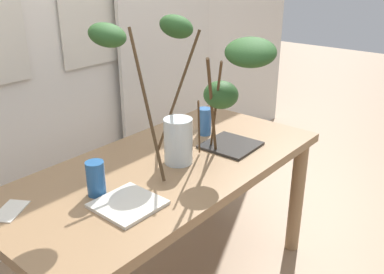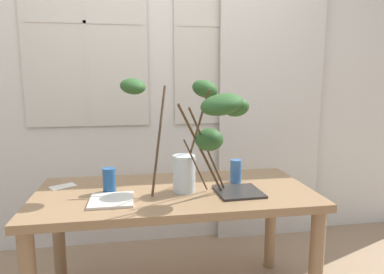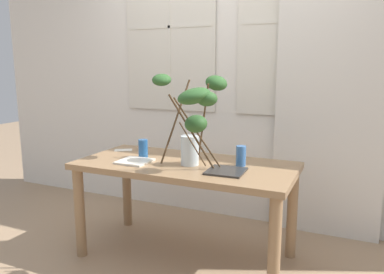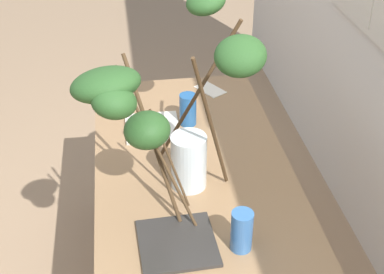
{
  "view_description": "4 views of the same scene",
  "coord_description": "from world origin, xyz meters",
  "px_view_note": "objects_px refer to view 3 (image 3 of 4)",
  "views": [
    {
      "loc": [
        -1.23,
        -1.19,
        1.57
      ],
      "look_at": [
        0.08,
        -0.09,
        0.86
      ],
      "focal_mm": 39.41,
      "sensor_mm": 36.0,
      "label": 1
    },
    {
      "loc": [
        -0.22,
        -1.88,
        1.36
      ],
      "look_at": [
        0.1,
        0.02,
        1.03
      ],
      "focal_mm": 31.93,
      "sensor_mm": 36.0,
      "label": 2
    },
    {
      "loc": [
        1.13,
        -2.43,
        1.42
      ],
      "look_at": [
        0.09,
        -0.09,
        0.94
      ],
      "focal_mm": 35.5,
      "sensor_mm": 36.0,
      "label": 3
    },
    {
      "loc": [
        1.61,
        -0.24,
        1.99
      ],
      "look_at": [
        0.08,
        -0.02,
        0.96
      ],
      "focal_mm": 51.14,
      "sensor_mm": 36.0,
      "label": 4
    }
  ],
  "objects_px": {
    "dining_table": "(185,177)",
    "drinking_glass_blue_right": "(241,156)",
    "plate_square_right": "(226,171)",
    "drinking_glass_blue_left": "(143,149)",
    "plate_square_left": "(135,161)",
    "vase_with_branches": "(194,113)"
  },
  "relations": [
    {
      "from": "dining_table",
      "to": "drinking_glass_blue_right",
      "type": "relative_size",
      "value": 11.04
    },
    {
      "from": "plate_square_left",
      "to": "plate_square_right",
      "type": "height_order",
      "value": "plate_square_left"
    },
    {
      "from": "vase_with_branches",
      "to": "drinking_glass_blue_right",
      "type": "distance_m",
      "value": 0.46
    },
    {
      "from": "drinking_glass_blue_right",
      "to": "plate_square_left",
      "type": "xyz_separation_m",
      "value": [
        -0.74,
        -0.22,
        -0.06
      ]
    },
    {
      "from": "dining_table",
      "to": "drinking_glass_blue_left",
      "type": "relative_size",
      "value": 11.29
    },
    {
      "from": "drinking_glass_blue_left",
      "to": "plate_square_left",
      "type": "xyz_separation_m",
      "value": [
        0.02,
        -0.16,
        -0.06
      ]
    },
    {
      "from": "drinking_glass_blue_left",
      "to": "dining_table",
      "type": "bearing_deg",
      "value": -3.51
    },
    {
      "from": "dining_table",
      "to": "drinking_glass_blue_right",
      "type": "xyz_separation_m",
      "value": [
        0.39,
        0.09,
        0.18
      ]
    },
    {
      "from": "dining_table",
      "to": "vase_with_branches",
      "type": "bearing_deg",
      "value": -43.64
    },
    {
      "from": "dining_table",
      "to": "plate_square_right",
      "type": "xyz_separation_m",
      "value": [
        0.35,
        -0.11,
        0.12
      ]
    },
    {
      "from": "vase_with_branches",
      "to": "plate_square_right",
      "type": "bearing_deg",
      "value": -0.09
    },
    {
      "from": "dining_table",
      "to": "drinking_glass_blue_right",
      "type": "height_order",
      "value": "drinking_glass_blue_right"
    },
    {
      "from": "drinking_glass_blue_left",
      "to": "vase_with_branches",
      "type": "bearing_deg",
      "value": -15.3
    },
    {
      "from": "plate_square_left",
      "to": "vase_with_branches",
      "type": "bearing_deg",
      "value": 2.85
    },
    {
      "from": "dining_table",
      "to": "plate_square_right",
      "type": "distance_m",
      "value": 0.38
    },
    {
      "from": "drinking_glass_blue_left",
      "to": "drinking_glass_blue_right",
      "type": "bearing_deg",
      "value": 4.9
    },
    {
      "from": "vase_with_branches",
      "to": "drinking_glass_blue_left",
      "type": "relative_size",
      "value": 4.93
    },
    {
      "from": "drinking_glass_blue_left",
      "to": "plate_square_left",
      "type": "height_order",
      "value": "drinking_glass_blue_left"
    },
    {
      "from": "drinking_glass_blue_right",
      "to": "plate_square_left",
      "type": "relative_size",
      "value": 0.63
    },
    {
      "from": "drinking_glass_blue_left",
      "to": "plate_square_right",
      "type": "height_order",
      "value": "drinking_glass_blue_left"
    },
    {
      "from": "vase_with_branches",
      "to": "drinking_glass_blue_left",
      "type": "height_order",
      "value": "vase_with_branches"
    },
    {
      "from": "dining_table",
      "to": "drinking_glass_blue_left",
      "type": "xyz_separation_m",
      "value": [
        -0.37,
        0.02,
        0.18
      ]
    }
  ]
}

